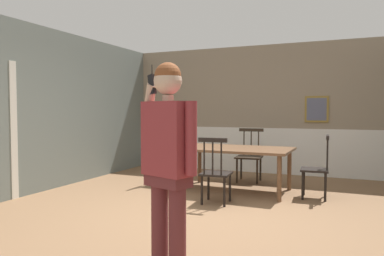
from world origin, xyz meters
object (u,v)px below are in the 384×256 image
at_px(dining_table, 235,152).
at_px(chair_near_window, 215,172).
at_px(person_figure, 169,154).
at_px(chair_by_doorway, 317,168).
at_px(chair_opposite_corner, 249,156).
at_px(chair_at_table_head, 165,158).

bearing_deg(dining_table, chair_near_window, -90.48).
bearing_deg(chair_near_window, person_figure, -83.34).
height_order(dining_table, chair_by_doorway, chair_by_doorway).
height_order(chair_opposite_corner, person_figure, person_figure).
xyz_separation_m(chair_near_window, person_figure, (0.45, -2.38, 0.54)).
xyz_separation_m(chair_at_table_head, person_figure, (1.76, -3.33, 0.52)).
bearing_deg(dining_table, chair_by_doorway, -0.55).
height_order(chair_near_window, chair_opposite_corner, chair_opposite_corner).
distance_m(dining_table, chair_at_table_head, 1.33).
distance_m(dining_table, person_figure, 3.36).
xyz_separation_m(chair_near_window, chair_opposite_corner, (0.02, 1.87, 0.03)).
bearing_deg(dining_table, chair_at_table_head, 179.24).
bearing_deg(chair_at_table_head, chair_by_doorway, 92.79).
bearing_deg(chair_near_window, dining_table, 85.37).
distance_m(chair_by_doorway, chair_at_table_head, 2.63).
bearing_deg(dining_table, chair_opposite_corner, 89.50).
distance_m(chair_by_doorway, person_figure, 3.45).
relative_size(chair_near_window, person_figure, 0.56).
bearing_deg(chair_by_doorway, chair_opposite_corner, 50.35).
xyz_separation_m(dining_table, chair_opposite_corner, (0.01, 0.94, -0.17)).
bearing_deg(chair_by_doorway, chair_at_table_head, 85.66).
relative_size(dining_table, chair_at_table_head, 1.78).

